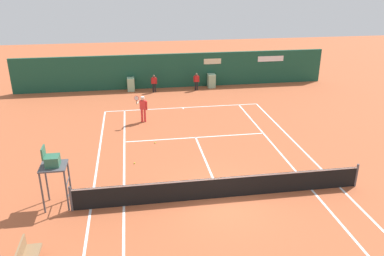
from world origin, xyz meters
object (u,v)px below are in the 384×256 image
(player_on_baseline, at_px, (143,107))
(ball_kid_centre_post, at_px, (196,81))
(umpire_chair, at_px, (53,166))
(player_bench, at_px, (27,255))
(tennis_ball_near_service_line, at_px, (155,143))
(tennis_ball_by_sideline, at_px, (134,163))
(ball_kid_right_post, at_px, (154,82))

(player_on_baseline, relative_size, ball_kid_centre_post, 1.35)
(umpire_chair, relative_size, ball_kid_centre_post, 1.88)
(player_bench, relative_size, tennis_ball_near_service_line, 17.53)
(tennis_ball_by_sideline, bearing_deg, player_bench, -117.14)
(player_bench, xyz_separation_m, ball_kid_centre_post, (8.59, 18.83, 0.29))
(ball_kid_right_post, distance_m, tennis_ball_by_sideline, 12.26)
(player_bench, xyz_separation_m, ball_kid_right_post, (5.26, 18.83, 0.28))
(player_bench, bearing_deg, umpire_chair, 174.14)
(player_bench, bearing_deg, tennis_ball_by_sideline, 152.86)
(tennis_ball_near_service_line, bearing_deg, player_on_baseline, 98.15)
(ball_kid_centre_post, bearing_deg, tennis_ball_by_sideline, 69.64)
(umpire_chair, xyz_separation_m, tennis_ball_near_service_line, (4.26, 5.49, -1.74))
(player_on_baseline, distance_m, ball_kid_centre_post, 7.81)
(ball_kid_centre_post, bearing_deg, player_on_baseline, 57.87)
(ball_kid_right_post, height_order, tennis_ball_by_sideline, ball_kid_right_post)
(ball_kid_centre_post, distance_m, ball_kid_right_post, 3.34)
(umpire_chair, relative_size, ball_kid_right_post, 1.89)
(player_on_baseline, bearing_deg, ball_kid_centre_post, -108.96)
(player_bench, relative_size, player_on_baseline, 0.64)
(player_on_baseline, bearing_deg, tennis_ball_near_service_line, 113.99)
(ball_kid_centre_post, xyz_separation_m, ball_kid_right_post, (-3.34, 0.00, -0.01))
(umpire_chair, distance_m, ball_kid_centre_post, 17.40)
(player_on_baseline, height_order, ball_kid_right_post, player_on_baseline)
(ball_kid_right_post, relative_size, tennis_ball_by_sideline, 20.19)
(umpire_chair, height_order, player_bench, umpire_chair)
(player_bench, distance_m, player_on_baseline, 13.10)
(player_on_baseline, distance_m, ball_kid_right_post, 6.51)
(umpire_chair, height_order, player_on_baseline, umpire_chair)
(tennis_ball_near_service_line, relative_size, tennis_ball_by_sideline, 1.00)
(tennis_ball_near_service_line, bearing_deg, ball_kid_right_post, 86.30)
(ball_kid_right_post, distance_m, tennis_ball_near_service_line, 9.86)
(tennis_ball_near_service_line, bearing_deg, umpire_chair, -127.81)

